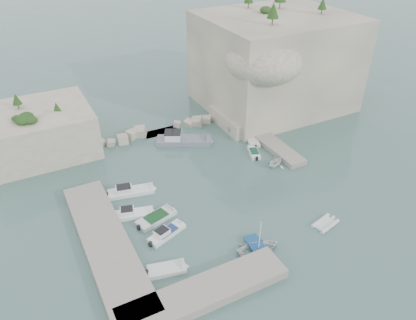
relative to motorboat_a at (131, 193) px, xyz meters
name	(u,v)px	position (x,y,z in m)	size (l,w,h in m)	color
ground	(229,200)	(11.15, -7.52, 0.00)	(400.00, 400.00, 0.00)	#466964
cliff_east	(275,62)	(34.15, 15.48, 8.50)	(26.00, 22.00, 17.00)	beige
cliff_terrace	(241,118)	(24.15, 10.48, 1.25)	(8.00, 10.00, 2.50)	beige
outcrop_west	(39,131)	(-8.85, 17.48, 3.50)	(16.00, 14.00, 7.00)	beige
quay_west	(106,243)	(-5.85, -8.52, 0.55)	(5.00, 24.00, 1.10)	#9E9689
quay_south	(205,292)	(1.15, -20.02, 0.55)	(18.00, 4.00, 1.10)	#9E9689
ledge_east	(269,141)	(24.65, 2.48, 0.40)	(3.00, 16.00, 0.80)	#9E9689
breakwater	(160,128)	(10.15, 14.48, 0.70)	(28.00, 3.00, 1.40)	beige
motorboat_a	(131,193)	(0.00, 0.00, 0.00)	(6.86, 2.04, 1.40)	white
motorboat_b	(134,216)	(-1.25, -4.73, 0.00)	(5.54, 1.81, 1.40)	white
motorboat_c	(157,219)	(1.07, -6.74, 0.00)	(5.69, 2.07, 0.70)	silver
motorboat_d	(167,235)	(1.17, -9.95, 0.00)	(5.46, 1.62, 1.40)	white
motorboat_e	(167,271)	(-1.04, -15.20, 0.00)	(4.57, 1.87, 0.70)	silver
rowboat	(258,251)	(9.48, -17.32, 0.00)	(3.64, 5.10, 1.06)	white
inflatable_dinghy	(325,225)	(19.39, -17.35, 0.00)	(3.76, 1.82, 0.44)	silver
tender_east_a	(275,166)	(21.58, -3.55, 0.00)	(2.79, 3.23, 1.70)	white
tender_east_b	(254,154)	(20.62, 0.81, 0.00)	(4.08, 1.39, 0.70)	white
tender_east_c	(252,141)	(22.60, 4.41, 0.00)	(5.31, 1.72, 0.70)	silver
tender_east_d	(241,134)	(22.21, 7.44, 0.00)	(1.82, 4.83, 1.87)	silver
work_boat	(184,143)	(12.16, 9.16, 0.00)	(9.78, 2.89, 2.20)	slate
rowboat_mast	(260,234)	(9.48, -17.32, 2.63)	(0.10, 0.10, 4.20)	white
vegetation	(250,11)	(28.98, 16.88, 17.93)	(53.48, 13.88, 13.40)	#1E4219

